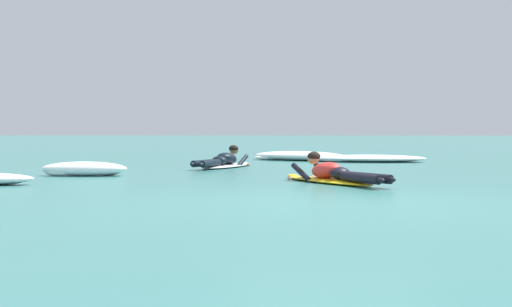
% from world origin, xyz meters
% --- Properties ---
extents(ground_plane, '(120.00, 120.00, 0.00)m').
position_xyz_m(ground_plane, '(0.00, 10.00, 0.00)').
color(ground_plane, '#387A75').
extents(surfer_near, '(1.76, 2.48, 0.55)m').
position_xyz_m(surfer_near, '(0.21, 2.92, 0.14)').
color(surfer_near, yellow).
rests_on(surfer_near, ground).
extents(surfer_far, '(1.27, 2.45, 0.53)m').
position_xyz_m(surfer_far, '(-1.95, 7.10, 0.14)').
color(surfer_far, white).
rests_on(surfer_far, ground).
extents(whitewater_mid_left, '(1.60, 0.54, 0.26)m').
position_xyz_m(whitewater_mid_left, '(-4.26, 4.37, 0.12)').
color(whitewater_mid_left, white).
rests_on(whitewater_mid_left, ground).
extents(whitewater_back, '(2.78, 1.91, 0.25)m').
position_xyz_m(whitewater_back, '(-0.23, 10.56, 0.12)').
color(whitewater_back, white).
rests_on(whitewater_back, ground).
extents(whitewater_far_band, '(2.95, 1.31, 0.18)m').
position_xyz_m(whitewater_far_band, '(1.59, 9.94, 0.09)').
color(whitewater_far_band, white).
rests_on(whitewater_far_band, ground).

